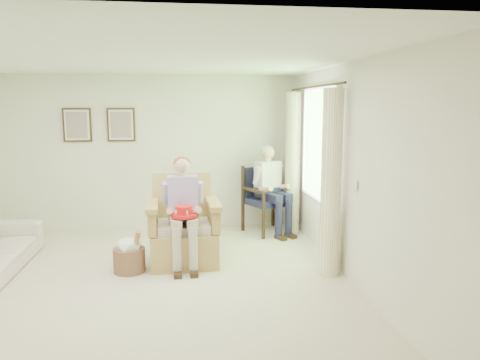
{
  "coord_description": "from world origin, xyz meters",
  "views": [
    {
      "loc": [
        0.49,
        -5.23,
        2.09
      ],
      "look_at": [
        1.34,
        1.25,
        1.05
      ],
      "focal_mm": 35.0,
      "sensor_mm": 36.0,
      "label": 1
    }
  ],
  "objects_px": {
    "red_hat": "(184,213)",
    "wood_armchair": "(268,196)",
    "person_wicker": "(183,203)",
    "wicker_armchair": "(184,235)",
    "person_dark": "(270,183)",
    "hatbox": "(129,254)"
  },
  "relations": [
    {
      "from": "red_hat",
      "to": "wood_armchair",
      "type": "bearing_deg",
      "value": 51.66
    },
    {
      "from": "person_wicker",
      "to": "red_hat",
      "type": "relative_size",
      "value": 4.33
    },
    {
      "from": "wicker_armchair",
      "to": "red_hat",
      "type": "xyz_separation_m",
      "value": [
        0.01,
        -0.35,
        0.39
      ]
    },
    {
      "from": "wood_armchair",
      "to": "person_dark",
      "type": "bearing_deg",
      "value": -115.33
    },
    {
      "from": "wicker_armchair",
      "to": "person_dark",
      "type": "xyz_separation_m",
      "value": [
        1.42,
        1.26,
        0.47
      ]
    },
    {
      "from": "wood_armchair",
      "to": "person_dark",
      "type": "height_order",
      "value": "person_dark"
    },
    {
      "from": "person_dark",
      "to": "red_hat",
      "type": "bearing_deg",
      "value": -156.6
    },
    {
      "from": "red_hat",
      "to": "hatbox",
      "type": "height_order",
      "value": "red_hat"
    },
    {
      "from": "person_wicker",
      "to": "wicker_armchair",
      "type": "bearing_deg",
      "value": 88.07
    },
    {
      "from": "red_hat",
      "to": "person_dark",
      "type": "bearing_deg",
      "value": 48.73
    },
    {
      "from": "wicker_armchair",
      "to": "red_hat",
      "type": "height_order",
      "value": "wicker_armchair"
    },
    {
      "from": "person_wicker",
      "to": "person_dark",
      "type": "distance_m",
      "value": 2.0
    },
    {
      "from": "person_dark",
      "to": "hatbox",
      "type": "relative_size",
      "value": 2.42
    },
    {
      "from": "wicker_armchair",
      "to": "person_wicker",
      "type": "height_order",
      "value": "person_wicker"
    },
    {
      "from": "person_dark",
      "to": "hatbox",
      "type": "distance_m",
      "value": 2.7
    },
    {
      "from": "wood_armchair",
      "to": "red_hat",
      "type": "bearing_deg",
      "value": -153.68
    },
    {
      "from": "wicker_armchair",
      "to": "hatbox",
      "type": "relative_size",
      "value": 1.99
    },
    {
      "from": "hatbox",
      "to": "red_hat",
      "type": "bearing_deg",
      "value": -3.28
    },
    {
      "from": "wicker_armchair",
      "to": "red_hat",
      "type": "distance_m",
      "value": 0.53
    },
    {
      "from": "wood_armchair",
      "to": "hatbox",
      "type": "xyz_separation_m",
      "value": [
        -2.11,
        -1.75,
        -0.36
      ]
    },
    {
      "from": "person_dark",
      "to": "hatbox",
      "type": "height_order",
      "value": "person_dark"
    },
    {
      "from": "red_hat",
      "to": "wicker_armchair",
      "type": "bearing_deg",
      "value": 91.42
    }
  ]
}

